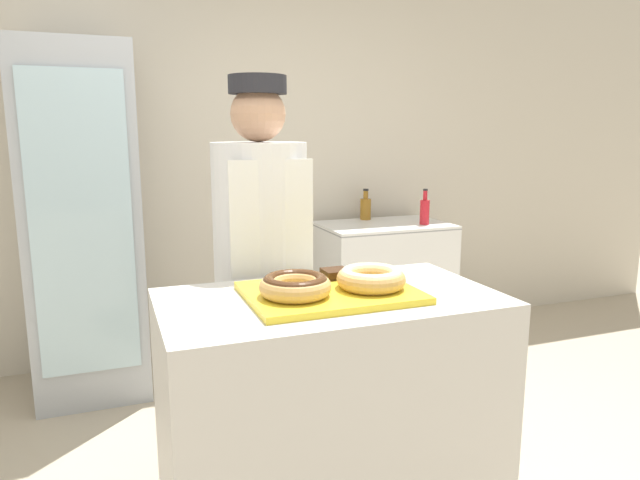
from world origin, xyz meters
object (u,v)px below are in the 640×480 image
object	(u,v)px
donut_light_glaze	(371,277)
chest_freezer	(383,285)
donut_chocolate_glaze	(295,285)
bottle_red	(425,211)
brownie_back_left	(296,277)
baker_person	(262,273)
serving_tray	(330,293)
brownie_back_right	(336,273)
bottle_amber	(366,208)
beverage_fridge	(84,224)

from	to	relation	value
donut_light_glaze	chest_freezer	bearing A→B (deg)	61.69
donut_chocolate_glaze	bottle_red	world-z (taller)	bottle_red
brownie_back_left	baker_person	size ratio (longest dim) A/B	0.05
baker_person	serving_tray	bearing A→B (deg)	-80.66
serving_tray	donut_chocolate_glaze	world-z (taller)	donut_chocolate_glaze
brownie_back_left	baker_person	xyz separation A→B (m)	(-0.02, 0.43, -0.08)
bottle_red	brownie_back_right	bearing A→B (deg)	-130.69
chest_freezer	donut_chocolate_glaze	bearing A→B (deg)	-124.80
donut_chocolate_glaze	baker_person	bearing A→B (deg)	85.75
chest_freezer	bottle_red	bearing A→B (deg)	-27.84
serving_tray	donut_chocolate_glaze	distance (m)	0.15
brownie_back_right	donut_light_glaze	bearing A→B (deg)	-71.43
donut_light_glaze	bottle_amber	bearing A→B (deg)	65.30
brownie_back_left	baker_person	world-z (taller)	baker_person
donut_chocolate_glaze	brownie_back_left	world-z (taller)	donut_chocolate_glaze
baker_person	beverage_fridge	xyz separation A→B (m)	(-0.74, 1.16, 0.08)
baker_person	bottle_red	size ratio (longest dim) A/B	7.13
serving_tray	brownie_back_right	bearing A→B (deg)	61.25
beverage_fridge	bottle_red	distance (m)	2.17
baker_person	beverage_fridge	distance (m)	1.38
serving_tray	bottle_red	size ratio (longest dim) A/B	2.36
serving_tray	bottle_amber	size ratio (longest dim) A/B	2.59
bottle_amber	baker_person	bearing A→B (deg)	-129.65
serving_tray	donut_light_glaze	bearing A→B (deg)	-14.35
donut_light_glaze	chest_freezer	size ratio (longest dim) A/B	0.27
baker_person	bottle_red	bearing A→B (deg)	35.98
donut_light_glaze	brownie_back_left	distance (m)	0.28
brownie_back_left	beverage_fridge	world-z (taller)	beverage_fridge
chest_freezer	bottle_red	size ratio (longest dim) A/B	3.64
brownie_back_right	chest_freezer	bearing A→B (deg)	57.52
brownie_back_right	bottle_red	world-z (taller)	bottle_red
donut_chocolate_glaze	beverage_fridge	bearing A→B (deg)	111.36
serving_tray	chest_freezer	world-z (taller)	serving_tray
brownie_back_left	brownie_back_right	distance (m)	0.16
bottle_amber	brownie_back_right	bearing A→B (deg)	-118.30
chest_freezer	bottle_red	xyz separation A→B (m)	(0.25, -0.13, 0.54)
serving_tray	chest_freezer	xyz separation A→B (m)	(1.10, 1.74, -0.53)
beverage_fridge	bottle_amber	distance (m)	1.90
brownie_back_left	serving_tray	bearing A→B (deg)	-61.25
donut_light_glaze	brownie_back_left	world-z (taller)	donut_light_glaze
donut_chocolate_glaze	bottle_amber	distance (m)	2.32
brownie_back_right	baker_person	xyz separation A→B (m)	(-0.17, 0.43, -0.08)
brownie_back_right	chest_freezer	size ratio (longest dim) A/B	0.10
donut_light_glaze	bottle_amber	distance (m)	2.19
beverage_fridge	brownie_back_left	bearing A→B (deg)	-64.70
donut_chocolate_glaze	donut_light_glaze	xyz separation A→B (m)	(0.28, 0.00, 0.00)
brownie_back_left	bottle_amber	world-z (taller)	bottle_amber
brownie_back_right	bottle_red	xyz separation A→B (m)	(1.26, 1.47, -0.02)
serving_tray	chest_freezer	distance (m)	2.12
brownie_back_left	beverage_fridge	distance (m)	1.76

